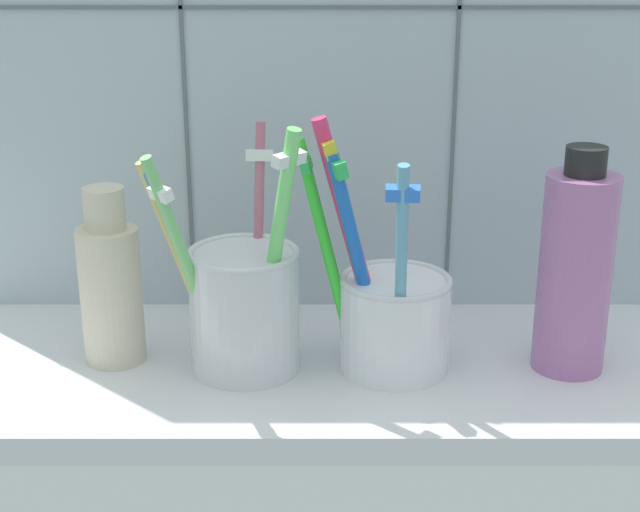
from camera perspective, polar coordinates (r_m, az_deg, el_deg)
name	(u,v)px	position (r cm, az deg, el deg)	size (l,w,h in cm)	color
counter_slab	(320,374)	(71.06, 0.00, -7.12)	(64.00, 22.00, 2.00)	silver
tile_wall_back	(320,60)	(76.11, -0.03, 11.74)	(64.00, 2.20, 45.00)	#B2C1CC
toothbrush_cup_left	(243,303)	(67.88, -4.65, -2.85)	(11.54, 10.98, 18.51)	silver
toothbrush_cup_right	(390,312)	(68.11, 4.26, -3.41)	(11.32, 9.81, 18.73)	white
ceramic_vase	(110,286)	(70.35, -12.54, -1.80)	(4.50, 4.50, 13.26)	beige
soap_bottle	(575,270)	(69.37, 15.15, -0.79)	(5.19, 5.19, 16.51)	#AF6CAA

